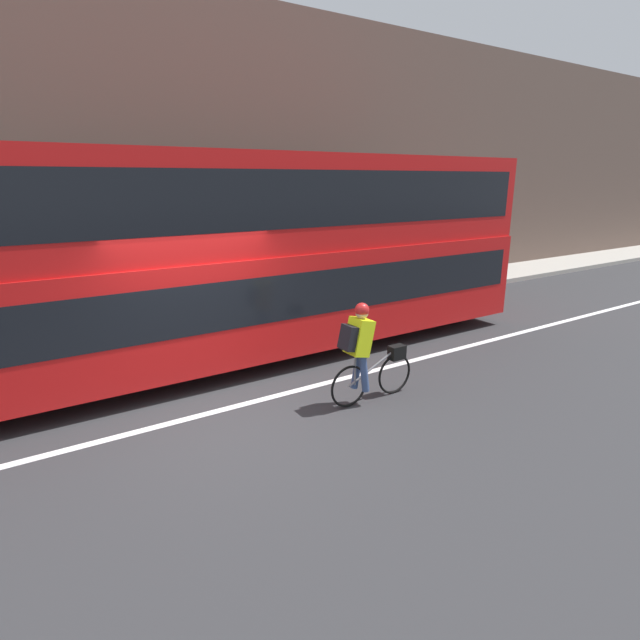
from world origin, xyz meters
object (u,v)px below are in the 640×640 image
(bus, at_px, (263,248))
(street_sign_post, at_px, (149,264))
(cyclist_on_bike, at_px, (365,349))
(trash_bin, at_px, (163,304))

(bus, xyz_separation_m, street_sign_post, (-1.44, 2.62, -0.54))
(cyclist_on_bike, height_order, trash_bin, cyclist_on_bike)
(street_sign_post, bearing_deg, trash_bin, 1.57)
(bus, bearing_deg, street_sign_post, 118.71)
(street_sign_post, bearing_deg, cyclist_on_bike, -73.11)
(trash_bin, bearing_deg, bus, -65.34)
(bus, relative_size, street_sign_post, 4.51)
(trash_bin, xyz_separation_m, street_sign_post, (-0.23, -0.01, 0.92))
(bus, bearing_deg, trash_bin, 114.66)
(trash_bin, bearing_deg, street_sign_post, -178.43)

